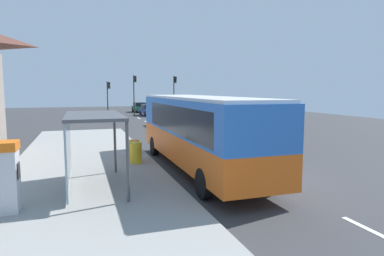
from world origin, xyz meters
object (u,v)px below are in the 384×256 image
Objects in this scene: recycling_bin_yellow at (136,153)px; traffic_light_near_side at (175,90)px; ticket_machine at (6,176)px; white_van at (178,113)px; recycling_bin_orange at (134,150)px; traffic_light_far_side at (108,93)px; bus_shelter at (84,132)px; sedan_near at (140,107)px; bus at (198,128)px; sedan_far at (149,110)px; traffic_light_median at (135,89)px.

traffic_light_near_side is (9.70, 28.36, 2.87)m from recycling_bin_yellow.
ticket_machine reaches higher than recycling_bin_yellow.
white_van is at bearing -104.28° from traffic_light_near_side.
ticket_machine reaches higher than recycling_bin_orange.
bus_shelter is (-3.32, -32.48, -0.95)m from traffic_light_far_side.
sedan_near is 4.71× the size of recycling_bin_yellow.
bus is 31.84m from sedan_far.
white_van is 14.83m from traffic_light_far_side.
traffic_light_median is (4.59, 29.96, 2.92)m from recycling_bin_yellow.
bus_shelter reaches higher than recycling_bin_orange.
traffic_light_median is (-5.10, 1.60, 0.05)m from traffic_light_near_side.
traffic_light_near_side reaches higher than bus_shelter.
traffic_light_near_side is 5.35m from traffic_light_median.
bus_shelter is at bearing -118.85° from recycling_bin_orange.
sedan_far is (-0.00, -7.25, 0.00)m from sedan_near.
ticket_machine is (-6.77, -3.57, -0.67)m from bus.
sedan_near is at bearing 75.65° from traffic_light_median.
bus is 2.75× the size of bus_shelter.
bus is at bearing -103.07° from white_van.
bus is 39.05m from sedan_near.
recycling_bin_orange is (-6.50, -29.44, -0.14)m from sedan_far.
white_van is 16.06m from recycling_bin_orange.
sedan_near is at bearing 89.75° from white_van.
recycling_bin_yellow is at bearing -98.72° from traffic_light_median.
sedan_far is 0.98× the size of traffic_light_far_side.
recycling_bin_orange is at bearing -109.32° from traffic_light_near_side.
bus_shelter is (-11.91, -31.68, -1.42)m from traffic_light_near_side.
sedan_near is at bearing 109.49° from traffic_light_near_side.
bus is 2.07× the size of traffic_light_near_side.
sedan_near is at bearing 79.96° from recycling_bin_orange.
traffic_light_median is (-1.90, -7.44, 2.78)m from sedan_near.
bus is 3.11m from recycling_bin_yellow.
traffic_light_near_side is at bearing 75.72° from white_van.
bus_shelter is (-2.21, -4.02, 1.44)m from recycling_bin_orange.
recycling_bin_yellow is 0.21× the size of traffic_light_far_side.
recycling_bin_yellow is at bearing 56.29° from bus_shelter.
traffic_light_near_side reaches higher than recycling_bin_yellow.
ticket_machine is at bearing -152.21° from bus.
sedan_far is 30.15m from recycling_bin_orange.
traffic_light_far_side is at bearing 92.59° from bus.
bus_shelter is at bearing 39.07° from ticket_machine.
traffic_light_median reaches higher than sedan_far.
ticket_machine is 0.36× the size of traffic_light_median.
white_van is at bearing -90.38° from sedan_far.
traffic_light_median is at bearing 81.28° from recycling_bin_yellow.
bus is 31.51m from traffic_light_median.
bus_shelter is (-8.71, -40.72, 1.31)m from sedan_near.
bus_shelter reaches higher than sedan_far.
bus is 5.68× the size of ticket_machine.
traffic_light_far_side is at bearing -169.69° from sedan_far.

